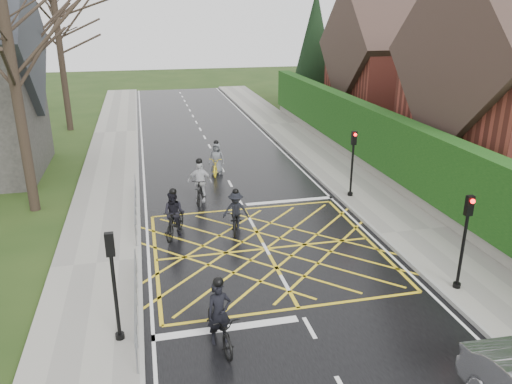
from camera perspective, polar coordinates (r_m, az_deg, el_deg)
name	(u,v)px	position (r m, az deg, el deg)	size (l,w,h in m)	color
ground	(266,249)	(18.54, 1.14, -6.52)	(120.00, 120.00, 0.00)	#1C3110
road	(266,249)	(18.54, 1.14, -6.50)	(9.00, 80.00, 0.01)	black
sidewalk_right	(413,232)	(20.68, 17.55, -4.36)	(3.00, 80.00, 0.15)	gray
sidewalk_left	(97,265)	(18.16, -17.74, -7.91)	(3.00, 80.00, 0.15)	gray
stone_wall	(385,176)	(26.27, 14.51, 1.83)	(0.50, 38.00, 0.70)	slate
hedge	(388,142)	(25.79, 14.84, 5.52)	(0.90, 38.00, 2.80)	#0F340E
house_far	(402,67)	(39.12, 16.36, 13.57)	(9.80, 8.80, 10.30)	maroon
conifer	(314,50)	(44.72, 6.70, 15.77)	(4.60, 4.60, 10.00)	black
tree_near	(4,21)	(22.61, -26.81, 17.09)	(9.24, 9.24, 11.44)	black
tree_mid	(18,3)	(30.64, -25.58, 18.91)	(10.08, 10.08, 12.48)	black
tree_far	(57,27)	(38.43, -21.77, 17.13)	(8.40, 8.40, 10.40)	black
railing_south	(136,296)	(14.67, -13.60, -11.44)	(0.05, 5.04, 1.03)	slate
railing_north	(135,201)	(21.44, -13.65, -1.02)	(0.05, 6.04, 1.03)	slate
traffic_light_ne	(352,164)	(23.21, 10.94, 3.11)	(0.24, 0.31, 3.21)	black
traffic_light_se	(463,244)	(16.40, 22.62, -5.47)	(0.24, 0.31, 3.21)	black
traffic_light_sw	(115,288)	(13.39, -15.85, -10.55)	(0.24, 0.31, 3.21)	black
cyclist_rear	(220,323)	(13.48, -4.16, -14.71)	(1.00, 2.09, 1.95)	black
cyclist_back	(175,218)	(19.55, -9.29, -2.95)	(1.28, 2.01, 1.95)	black
cyclist_mid	(236,215)	(19.82, -2.29, -2.67)	(1.16, 1.90, 1.75)	black
cyclist_front	(200,186)	(22.83, -6.40, 0.69)	(1.19, 2.14, 2.07)	black
cyclist_lead	(217,162)	(26.70, -4.51, 3.38)	(1.18, 2.02, 1.86)	gold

